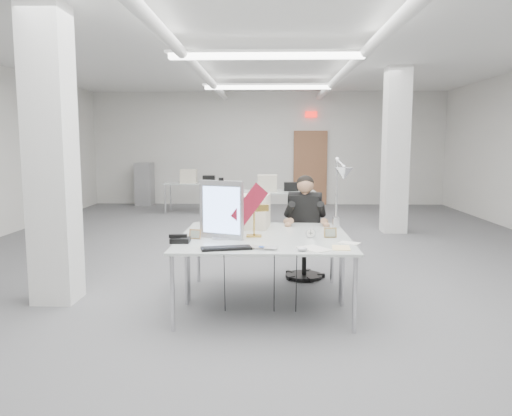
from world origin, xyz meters
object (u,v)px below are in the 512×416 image
(beige_monitor, at_px, (251,211))
(architect_lamp, at_px, (340,191))
(desk_phone, at_px, (180,240))
(office_chair, at_px, (304,241))
(seated_person, at_px, (305,210))
(desk_main, at_px, (264,245))
(monitor, at_px, (221,210))
(bankers_lamp, at_px, (254,223))
(laptop, at_px, (261,249))

(beige_monitor, distance_m, architect_lamp, 1.06)
(desk_phone, height_order, architect_lamp, architect_lamp)
(office_chair, xyz_separation_m, seated_person, (0.00, -0.05, 0.41))
(desk_main, height_order, seated_person, seated_person)
(office_chair, xyz_separation_m, monitor, (-0.95, -1.23, 0.57))
(desk_phone, distance_m, beige_monitor, 1.13)
(bankers_lamp, bearing_deg, laptop, -98.23)
(seated_person, height_order, architect_lamp, architect_lamp)
(bankers_lamp, bearing_deg, beige_monitor, 79.86)
(beige_monitor, bearing_deg, laptop, -74.73)
(office_chair, height_order, bankers_lamp, bankers_lamp)
(seated_person, bearing_deg, beige_monitor, -132.26)
(monitor, bearing_deg, office_chair, 74.57)
(laptop, bearing_deg, seated_person, 89.45)
(laptop, relative_size, desk_phone, 1.48)
(desk_main, height_order, office_chair, office_chair)
(seated_person, height_order, bankers_lamp, seated_person)
(architect_lamp, bearing_deg, bankers_lamp, -161.34)
(desk_main, height_order, desk_phone, desk_phone)
(monitor, height_order, desk_phone, monitor)
(laptop, height_order, desk_phone, desk_phone)
(seated_person, relative_size, monitor, 1.55)
(desk_main, relative_size, office_chair, 1.85)
(desk_main, relative_size, laptop, 6.37)
(seated_person, bearing_deg, architect_lamp, -54.38)
(desk_main, xyz_separation_m, office_chair, (0.50, 1.51, -0.26))
(monitor, distance_m, bankers_lamp, 0.39)
(monitor, xyz_separation_m, architect_lamp, (1.28, 0.47, 0.15))
(desk_main, xyz_separation_m, seated_person, (0.50, 1.46, 0.16))
(seated_person, distance_m, desk_phone, 1.95)
(beige_monitor, relative_size, architect_lamp, 0.45)
(bankers_lamp, bearing_deg, desk_phone, -171.26)
(laptop, bearing_deg, architect_lamp, 66.14)
(monitor, bearing_deg, beige_monitor, 89.84)
(desk_main, relative_size, seated_person, 1.92)
(architect_lamp, bearing_deg, seated_person, 113.38)
(seated_person, relative_size, bankers_lamp, 3.11)
(desk_phone, bearing_deg, beige_monitor, 51.22)
(office_chair, distance_m, beige_monitor, 0.99)
(laptop, xyz_separation_m, architect_lamp, (0.86, 1.01, 0.44))
(bankers_lamp, relative_size, desk_phone, 1.58)
(laptop, relative_size, bankers_lamp, 0.94)
(monitor, bearing_deg, seated_person, 73.42)
(desk_main, distance_m, seated_person, 1.55)
(bankers_lamp, height_order, beige_monitor, beige_monitor)
(desk_main, xyz_separation_m, beige_monitor, (-0.17, 0.95, 0.21))
(office_chair, xyz_separation_m, desk_phone, (-1.35, -1.45, 0.29))
(laptop, height_order, architect_lamp, architect_lamp)
(seated_person, distance_m, architect_lamp, 0.85)
(beige_monitor, bearing_deg, monitor, -103.91)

